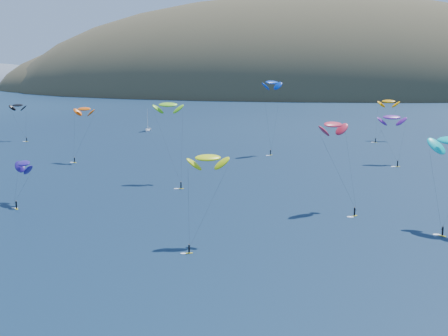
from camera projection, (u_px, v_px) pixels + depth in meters
The scene contains 11 objects.
island at pixel (327, 103), 611.78m from camera, with size 730.00×300.00×210.00m.
sailboat at pixel (148, 129), 288.34m from camera, with size 8.48×7.40×10.17m.
kitesurfer_1 at pixel (84, 109), 204.14m from camera, with size 8.27×7.75×19.31m.
kitesurfer_2 at pixel (208, 158), 115.13m from camera, with size 8.23×11.84×17.85m.
kitesurfer_3 at pixel (168, 105), 171.80m from camera, with size 10.84×14.84×23.30m.
kitesurfer_4 at pixel (272, 83), 219.41m from camera, with size 8.82×10.80×27.54m.
kitesurfer_6 at pixel (392, 117), 200.89m from camera, with size 9.14×10.52×17.33m.
kitesurfer_9 at pixel (333, 125), 139.82m from camera, with size 9.83×12.44×21.43m.
kitesurfer_10 at pixel (24, 163), 146.43m from camera, with size 8.18×11.44×11.63m.
kitesurfer_11 at pixel (389, 101), 256.77m from camera, with size 10.86×12.92×18.25m.
kitesurfer_12 at pixel (18, 105), 256.59m from camera, with size 10.31×8.00×16.37m.
Camera 1 is at (20.71, -59.20, 34.28)m, focal length 50.00 mm.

